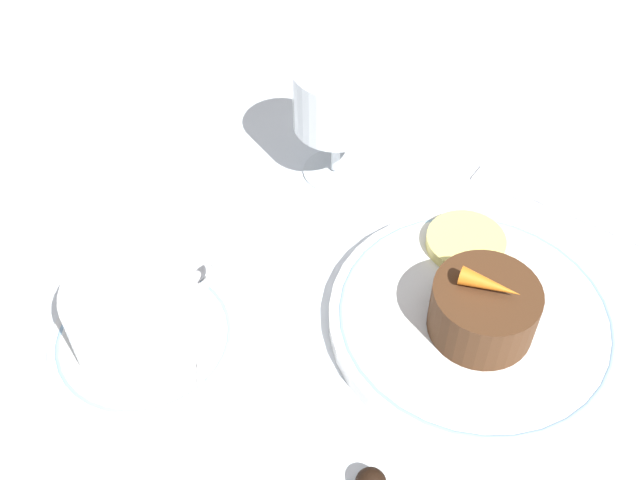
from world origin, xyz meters
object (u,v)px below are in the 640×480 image
(dinner_plate, at_px, (474,319))
(wine_glass, at_px, (337,104))
(coffee_cup, at_px, (136,315))
(fork, at_px, (551,203))
(dessert_cake, at_px, (481,312))

(dinner_plate, xyz_separation_m, wine_glass, (0.04, 0.20, 0.07))
(coffee_cup, bearing_deg, fork, -16.28)
(coffee_cup, distance_m, wine_glass, 0.25)
(dessert_cake, bearing_deg, dinner_plate, 46.11)
(dinner_plate, height_order, fork, dinner_plate)
(coffee_cup, height_order, wine_glass, wine_glass)
(dinner_plate, xyz_separation_m, dessert_cake, (-0.01, -0.01, 0.03))
(coffee_cup, xyz_separation_m, fork, (0.36, -0.10, -0.04))
(wine_glass, relative_size, fork, 0.60)
(wine_glass, bearing_deg, fork, -53.75)
(dinner_plate, bearing_deg, dessert_cake, -133.89)
(fork, bearing_deg, wine_glass, 126.25)
(wine_glass, bearing_deg, dinner_plate, -100.26)
(dinner_plate, relative_size, dessert_cake, 2.82)
(coffee_cup, bearing_deg, dinner_plate, -35.78)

